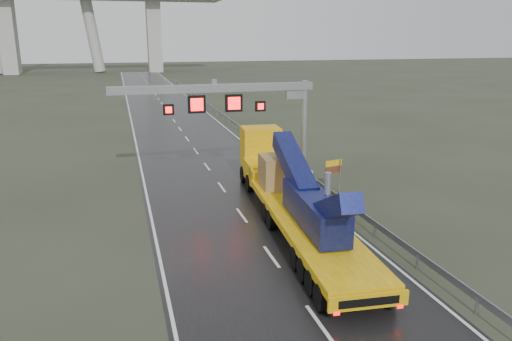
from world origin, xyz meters
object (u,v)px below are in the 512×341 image
object	(u,v)px
heavy_haul_truck	(286,184)
striped_barrier	(291,167)
sign_gantry	(243,104)
exit_sign_pair	(334,170)

from	to	relation	value
heavy_haul_truck	striped_barrier	world-z (taller)	heavy_haul_truck
heavy_haul_truck	striped_barrier	distance (m)	9.42
sign_gantry	exit_sign_pair	bearing A→B (deg)	-46.22
exit_sign_pair	sign_gantry	bearing A→B (deg)	118.62
sign_gantry	heavy_haul_truck	bearing A→B (deg)	-86.58
sign_gantry	striped_barrier	bearing A→B (deg)	3.81
sign_gantry	heavy_haul_truck	distance (m)	9.23
heavy_haul_truck	exit_sign_pair	world-z (taller)	heavy_haul_truck
sign_gantry	striped_barrier	distance (m)	6.40
heavy_haul_truck	exit_sign_pair	xyz separation A→B (m)	(4.49, 3.21, -0.25)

